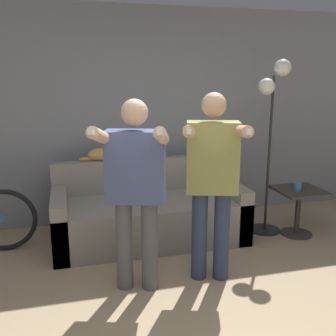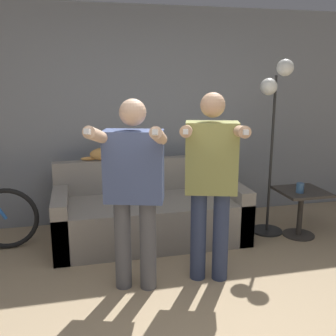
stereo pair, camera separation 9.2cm
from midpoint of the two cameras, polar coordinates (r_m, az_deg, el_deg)
The scene contains 8 objects.
wall_back at distance 4.87m, azimuth -4.20°, elevation 7.42°, with size 10.00×0.05×2.60m.
couch at distance 4.42m, azimuth -2.04°, elevation -6.74°, with size 2.07×0.92×0.85m.
person_left at distance 3.20m, azimuth -4.17°, elevation -2.08°, with size 0.67×0.77×1.62m.
person_right at distance 3.36m, azimuth 7.05°, elevation -1.14°, with size 0.63×0.77×1.67m.
cat at distance 4.52m, azimuth -8.37°, elevation 2.12°, with size 0.48×0.12×0.18m.
floor_lamp at distance 4.53m, azimuth 15.79°, elevation 7.95°, with size 0.37×0.36×1.97m.
side_table at distance 4.71m, azimuth 19.27°, elevation -4.80°, with size 0.51×0.51×0.54m.
cup at distance 4.56m, azimuth 19.17°, elevation -2.74°, with size 0.08×0.08×0.11m.
Camera 2 is at (-0.72, -2.22, 1.80)m, focal length 42.00 mm.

